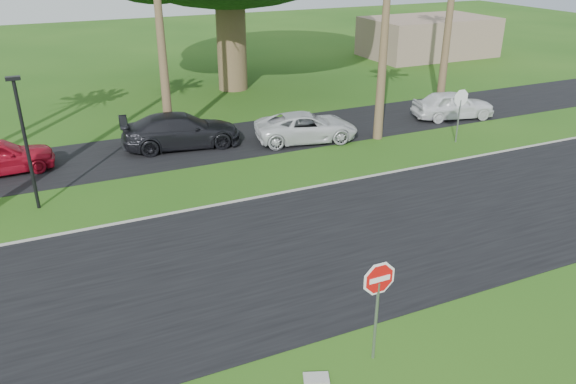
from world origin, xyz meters
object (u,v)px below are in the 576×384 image
(stop_sign_far, at_px, (460,105))
(stop_sign_near, at_px, (378,292))
(car_dark, at_px, (181,131))
(car_minivan, at_px, (306,127))
(car_pickup, at_px, (453,105))

(stop_sign_far, bearing_deg, stop_sign_near, 43.73)
(car_dark, bearing_deg, car_minivan, -99.17)
(car_minivan, distance_m, car_pickup, 8.58)
(stop_sign_near, relative_size, car_dark, 0.50)
(car_dark, distance_m, car_minivan, 5.72)
(car_pickup, bearing_deg, stop_sign_near, 148.07)
(car_dark, bearing_deg, stop_sign_near, -172.24)
(stop_sign_far, distance_m, car_dark, 12.67)
(stop_sign_near, bearing_deg, car_dark, 90.91)
(stop_sign_far, bearing_deg, car_pickup, -126.76)
(stop_sign_near, distance_m, stop_sign_far, 15.91)
(stop_sign_far, xyz_separation_m, car_pickup, (2.32, 3.11, -1.06))
(stop_sign_near, height_order, car_pickup, stop_sign_near)
(stop_sign_far, height_order, car_pickup, stop_sign_far)
(car_dark, bearing_deg, stop_sign_far, -104.65)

